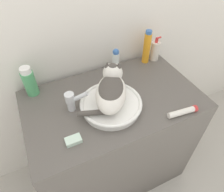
# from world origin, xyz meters

# --- Properties ---
(wall_back) EXTENTS (8.00, 0.05, 2.40)m
(wall_back) POSITION_xyz_m (0.00, 0.67, 1.20)
(wall_back) COLOR silver
(wall_back) RESTS_ON ground_plane
(vanity_counter) EXTENTS (1.02, 0.61, 0.86)m
(vanity_counter) POSITION_xyz_m (0.00, 0.31, 0.43)
(vanity_counter) COLOR #56514C
(vanity_counter) RESTS_ON ground_plane
(sink_basin) EXTENTS (0.34, 0.34, 0.05)m
(sink_basin) POSITION_xyz_m (-0.04, 0.25, 0.89)
(sink_basin) COLOR white
(sink_basin) RESTS_ON vanity_counter
(cat) EXTENTS (0.34, 0.33, 0.17)m
(cat) POSITION_xyz_m (-0.03, 0.26, 0.99)
(cat) COLOR silver
(cat) RESTS_ON sink_basin
(faucet) EXTENTS (0.12, 0.08, 0.13)m
(faucet) POSITION_xyz_m (-0.23, 0.33, 0.93)
(faucet) COLOR silver
(faucet) RESTS_ON vanity_counter
(shampoo_bottle_tall) EXTENTS (0.05, 0.05, 0.24)m
(shampoo_bottle_tall) POSITION_xyz_m (0.37, 0.55, 0.98)
(shampoo_bottle_tall) COLOR orange
(shampoo_bottle_tall) RESTS_ON vanity_counter
(mouthwash_bottle) EXTENTS (0.07, 0.07, 0.18)m
(mouthwash_bottle) POSITION_xyz_m (-0.41, 0.55, 0.95)
(mouthwash_bottle) COLOR #4CA366
(mouthwash_bottle) RESTS_ON vanity_counter
(deodorant_stick) EXTENTS (0.05, 0.05, 0.16)m
(deodorant_stick) POSITION_xyz_m (0.13, 0.55, 0.94)
(deodorant_stick) COLOR silver
(deodorant_stick) RESTS_ON vanity_counter
(soap_pump_bottle) EXTENTS (0.06, 0.06, 0.17)m
(soap_pump_bottle) POSITION_xyz_m (0.44, 0.55, 0.93)
(soap_pump_bottle) COLOR silver
(soap_pump_bottle) RESTS_ON vanity_counter
(cream_tube) EXTENTS (0.17, 0.05, 0.04)m
(cream_tube) POSITION_xyz_m (0.29, 0.04, 0.88)
(cream_tube) COLOR silver
(cream_tube) RESTS_ON vanity_counter
(soap_bar) EXTENTS (0.08, 0.05, 0.02)m
(soap_bar) POSITION_xyz_m (-0.30, 0.12, 0.87)
(soap_bar) COLOR silver
(soap_bar) RESTS_ON vanity_counter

